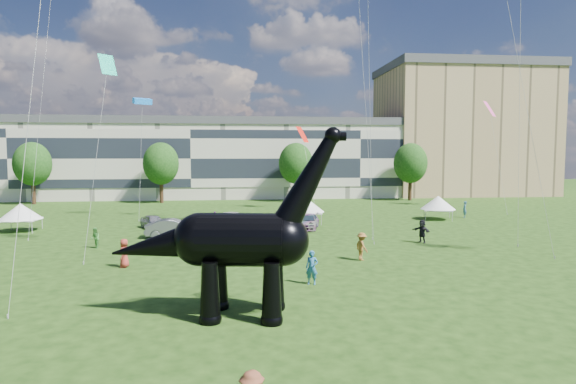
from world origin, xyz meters
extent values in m
plane|color=#16330C|center=(0.00, 0.00, 0.00)|extent=(220.00, 220.00, 0.00)
cube|color=beige|center=(-8.00, 62.00, 6.00)|extent=(78.00, 11.00, 12.00)
cube|color=tan|center=(40.00, 65.00, 11.00)|extent=(28.00, 18.00, 22.00)
cylinder|color=#382314|center=(-30.00, 53.00, 1.60)|extent=(0.56, 0.56, 3.20)
ellipsoid|color=#14380F|center=(-30.00, 53.00, 6.32)|extent=(5.20, 5.20, 6.24)
cylinder|color=#382314|center=(-12.00, 53.00, 1.60)|extent=(0.56, 0.56, 3.20)
ellipsoid|color=#14380F|center=(-12.00, 53.00, 6.32)|extent=(5.20, 5.20, 6.24)
cylinder|color=#382314|center=(8.00, 53.00, 1.60)|extent=(0.56, 0.56, 3.20)
ellipsoid|color=#14380F|center=(8.00, 53.00, 6.32)|extent=(5.20, 5.20, 6.24)
cylinder|color=#382314|center=(26.00, 53.00, 1.60)|extent=(0.56, 0.56, 3.20)
ellipsoid|color=#14380F|center=(26.00, 53.00, 6.32)|extent=(5.20, 5.20, 6.24)
cone|color=black|center=(-2.19, 0.86, 1.31)|extent=(1.04, 1.04, 2.63)
sphere|color=black|center=(-2.19, 0.86, 0.16)|extent=(0.96, 0.96, 0.96)
cone|color=black|center=(-1.89, 2.76, 1.31)|extent=(1.04, 1.04, 2.63)
sphere|color=black|center=(-1.89, 2.76, 0.16)|extent=(0.96, 0.96, 0.96)
cone|color=black|center=(0.41, 0.46, 1.31)|extent=(1.04, 1.04, 2.63)
sphere|color=black|center=(0.41, 0.46, 0.16)|extent=(0.96, 0.96, 0.96)
cone|color=black|center=(0.71, 2.36, 1.31)|extent=(1.04, 1.04, 2.63)
sphere|color=black|center=(0.71, 2.36, 0.16)|extent=(0.96, 0.96, 0.96)
cylinder|color=black|center=(-0.83, 1.62, 3.42)|extent=(4.00, 2.90, 2.37)
sphere|color=black|center=(-2.65, 1.90, 3.42)|extent=(2.37, 2.37, 2.37)
sphere|color=black|center=(0.99, 1.34, 3.42)|extent=(2.28, 2.28, 2.28)
cone|color=black|center=(2.05, 1.18, 5.96)|extent=(3.46, 1.80, 4.64)
sphere|color=black|center=(3.11, 1.02, 7.97)|extent=(0.74, 0.74, 0.74)
cylinder|color=black|center=(3.37, 0.97, 7.92)|extent=(0.67, 0.47, 0.39)
cone|color=black|center=(-4.43, 2.18, 3.13)|extent=(4.86, 2.53, 2.57)
imported|color=#A1A2A6|center=(-8.97, 27.60, 0.68)|extent=(3.36, 4.26, 1.36)
imported|color=slate|center=(-6.38, 22.50, 0.80)|extent=(4.85, 1.70, 1.60)
imported|color=silver|center=(-1.16, 26.42, 0.82)|extent=(6.44, 4.51, 1.63)
imported|color=#595960|center=(5.82, 26.17, 0.69)|extent=(3.06, 5.07, 1.38)
cube|color=silver|center=(6.07, 29.75, 1.15)|extent=(3.17, 3.17, 0.13)
cone|color=silver|center=(6.07, 29.75, 1.99)|extent=(4.01, 4.01, 1.57)
cylinder|color=#999999|center=(4.59, 28.29, 0.58)|extent=(0.06, 0.06, 1.15)
cylinder|color=#999999|center=(7.52, 28.27, 0.58)|extent=(0.06, 0.06, 1.15)
cylinder|color=#999999|center=(4.61, 31.23, 0.58)|extent=(0.06, 0.06, 1.15)
cylinder|color=#999999|center=(7.54, 31.21, 0.58)|extent=(0.06, 0.06, 1.15)
cube|color=white|center=(21.06, 31.14, 1.08)|extent=(3.76, 3.76, 0.12)
cone|color=white|center=(21.06, 31.14, 1.87)|extent=(4.76, 4.76, 1.48)
cylinder|color=#999999|center=(19.30, 30.28, 0.54)|extent=(0.06, 0.06, 1.08)
cylinder|color=#999999|center=(21.91, 29.38, 0.54)|extent=(0.06, 0.06, 1.08)
cylinder|color=#999999|center=(20.20, 32.89, 0.54)|extent=(0.06, 0.06, 1.08)
cylinder|color=#999999|center=(22.81, 31.99, 0.54)|extent=(0.06, 0.06, 1.08)
cube|color=white|center=(-20.98, 27.42, 1.09)|extent=(3.15, 3.15, 0.12)
cone|color=white|center=(-20.98, 27.42, 1.88)|extent=(3.99, 3.99, 1.48)
cylinder|color=#999999|center=(-19.51, 26.12, 0.54)|extent=(0.06, 0.06, 1.09)
cylinder|color=#999999|center=(-22.45, 28.71, 0.54)|extent=(0.06, 0.06, 1.09)
cylinder|color=#999999|center=(-19.69, 28.89, 0.54)|extent=(0.06, 0.06, 1.09)
imported|color=#305A79|center=(24.75, 32.36, 0.93)|extent=(0.63, 0.78, 1.86)
imported|color=#905C27|center=(7.39, 12.02, 0.94)|extent=(1.04, 1.38, 1.89)
imported|color=#6A3270|center=(-3.11, 27.69, 0.80)|extent=(0.61, 1.01, 1.61)
imported|color=black|center=(13.94, 17.82, 0.94)|extent=(1.30, 1.79, 1.87)
imported|color=#45913A|center=(-11.78, 18.27, 0.79)|extent=(0.92, 0.97, 1.58)
imported|color=#A23328|center=(-8.13, 11.63, 0.91)|extent=(0.60, 0.90, 1.83)
imported|color=#276591|center=(3.07, 6.38, 0.94)|extent=(0.80, 0.65, 1.88)
plane|color=red|center=(7.54, 42.45, 9.72)|extent=(2.21, 2.62, 2.04)
cube|color=blue|center=(-11.26, 35.72, 13.01)|extent=(2.18, 1.76, 0.78)
plane|color=#EA4193|center=(32.46, 41.65, 13.18)|extent=(2.61, 2.65, 2.06)
plane|color=#0CB68D|center=(-10.41, 17.94, 13.77)|extent=(1.66, 1.61, 1.55)
camera|label=1|loc=(-1.05, -19.38, 7.16)|focal=30.00mm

